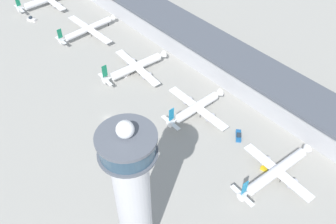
% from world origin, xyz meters
% --- Properties ---
extents(ground_plane, '(1000.00, 1000.00, 0.00)m').
position_xyz_m(ground_plane, '(0.00, 0.00, 0.00)').
color(ground_plane, '#9E9B93').
extents(terminal_building, '(254.19, 25.00, 14.52)m').
position_xyz_m(terminal_building, '(0.00, 70.00, 7.36)').
color(terminal_building, '#B2B2B7').
rests_on(terminal_building, ground).
extents(control_tower, '(17.01, 17.01, 61.96)m').
position_xyz_m(control_tower, '(59.89, -27.68, 31.76)').
color(control_tower, silver).
rests_on(control_tower, ground).
extents(airplane_gate_bravo, '(41.62, 40.65, 12.14)m').
position_xyz_m(airplane_gate_bravo, '(-68.95, 33.55, 4.31)').
color(airplane_gate_bravo, white).
rests_on(airplane_gate_bravo, ground).
extents(airplane_gate_charlie, '(38.63, 40.36, 13.44)m').
position_xyz_m(airplane_gate_charlie, '(-18.87, 32.38, 4.15)').
color(airplane_gate_charlie, white).
rests_on(airplane_gate_charlie, ground).
extents(airplane_gate_delta, '(37.77, 34.55, 13.67)m').
position_xyz_m(airplane_gate_delta, '(26.82, 34.35, 4.68)').
color(airplane_gate_delta, white).
rests_on(airplane_gate_delta, ground).
extents(airplane_gate_echo, '(35.09, 41.78, 13.28)m').
position_xyz_m(airplane_gate_echo, '(75.92, 32.65, 4.38)').
color(airplane_gate_echo, white).
rests_on(airplane_gate_echo, ground).
extents(service_truck_catering, '(6.40, 6.74, 2.71)m').
position_xyz_m(service_truck_catering, '(50.72, 38.65, 0.94)').
color(service_truck_catering, black).
rests_on(service_truck_catering, ground).
extents(service_truck_fuel, '(5.07, 7.87, 2.69)m').
position_xyz_m(service_truck_fuel, '(-21.03, 28.62, 0.93)').
color(service_truck_fuel, black).
rests_on(service_truck_fuel, ground).
extents(service_truck_baggage, '(6.16, 4.71, 2.88)m').
position_xyz_m(service_truck_baggage, '(-108.49, 14.35, 1.00)').
color(service_truck_baggage, black).
rests_on(service_truck_baggage, ground).
extents(service_truck_water, '(7.14, 4.08, 2.63)m').
position_xyz_m(service_truck_water, '(72.25, 33.56, 0.91)').
color(service_truck_water, black).
rests_on(service_truck_water, ground).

